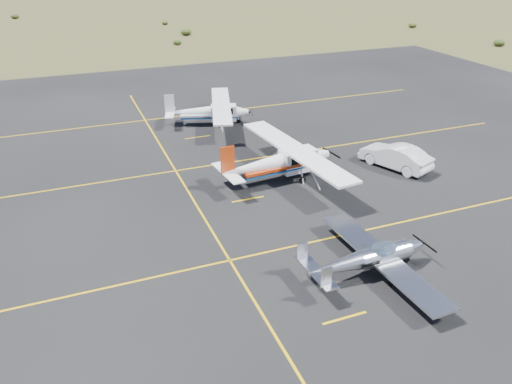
{
  "coord_description": "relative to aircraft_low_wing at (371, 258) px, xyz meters",
  "views": [
    {
      "loc": [
        -12.01,
        -16.64,
        13.57
      ],
      "look_at": [
        -3.37,
        5.29,
        1.6
      ],
      "focal_mm": 35.0,
      "sensor_mm": 36.0,
      "label": 1
    }
  ],
  "objects": [
    {
      "name": "ground",
      "position": [
        0.46,
        1.3,
        -0.87
      ],
      "size": [
        1600.0,
        1600.0,
        0.0
      ],
      "primitive_type": "plane",
      "color": "#383D1C",
      "rests_on": "ground"
    },
    {
      "name": "apron",
      "position": [
        0.46,
        8.3,
        -0.87
      ],
      "size": [
        72.0,
        72.0,
        0.02
      ],
      "primitive_type": "cube",
      "color": "black",
      "rests_on": "ground"
    },
    {
      "name": "aircraft_low_wing",
      "position": [
        0.0,
        0.0,
        0.0
      ],
      "size": [
        5.97,
        8.34,
        1.82
      ],
      "rotation": [
        0.0,
        0.0,
        0.04
      ],
      "color": "silver",
      "rests_on": "apron"
    },
    {
      "name": "aircraft_cessna",
      "position": [
        0.22,
        10.58,
        0.41
      ],
      "size": [
        6.91,
        11.47,
        2.89
      ],
      "rotation": [
        0.0,
        0.0,
        0.1
      ],
      "color": "white",
      "rests_on": "apron"
    },
    {
      "name": "aircraft_plain",
      "position": [
        -0.82,
        22.33,
        0.27
      ],
      "size": [
        6.8,
        10.08,
        2.57
      ],
      "rotation": [
        0.0,
        0.0,
        -0.28
      ],
      "color": "white",
      "rests_on": "apron"
    },
    {
      "name": "sedan",
      "position": [
        8.13,
        9.53,
        -0.07
      ],
      "size": [
        3.35,
        5.09,
        1.59
      ],
      "primitive_type": "imported",
      "rotation": [
        0.0,
        0.0,
        3.52
      ],
      "color": "white",
      "rests_on": "apron"
    }
  ]
}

